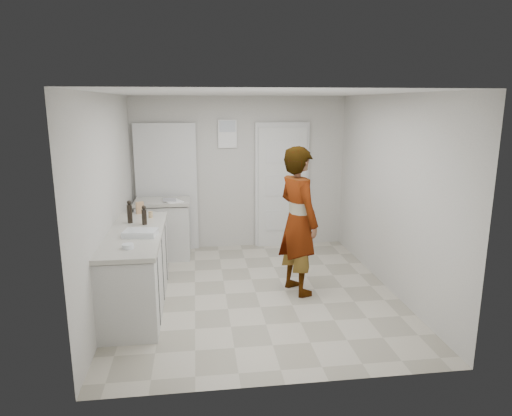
{
  "coord_description": "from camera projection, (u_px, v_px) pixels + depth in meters",
  "views": [
    {
      "loc": [
        -0.71,
        -5.45,
        2.39
      ],
      "look_at": [
        0.06,
        0.4,
        1.03
      ],
      "focal_mm": 32.0,
      "sensor_mm": 36.0,
      "label": 1
    }
  ],
  "objects": [
    {
      "name": "person",
      "position": [
        298.0,
        221.0,
        5.73
      ],
      "size": [
        0.67,
        0.8,
        1.88
      ],
      "primitive_type": "imported",
      "rotation": [
        0.0,
        0.0,
        1.95
      ],
      "color": "silver",
      "rests_on": "ground"
    },
    {
      "name": "cake_mix_box",
      "position": [
        140.0,
        208.0,
        6.15
      ],
      "size": [
        0.11,
        0.08,
        0.16
      ],
      "primitive_type": "cube",
      "rotation": [
        0.0,
        0.0,
        0.41
      ],
      "color": "#A98054",
      "rests_on": "main_counter"
    },
    {
      "name": "main_counter",
      "position": [
        137.0,
        272.0,
        5.42
      ],
      "size": [
        0.64,
        1.96,
        0.93
      ],
      "color": "silver",
      "rests_on": "ground"
    },
    {
      "name": "ground",
      "position": [
        256.0,
        292.0,
        5.89
      ],
      "size": [
        4.0,
        4.0,
        0.0
      ],
      "primitive_type": "plane",
      "color": "gray",
      "rests_on": "ground"
    },
    {
      "name": "spice_jar",
      "position": [
        151.0,
        215.0,
        5.94
      ],
      "size": [
        0.06,
        0.06,
        0.09
      ],
      "primitive_type": "cylinder",
      "color": "tan",
      "rests_on": "main_counter"
    },
    {
      "name": "baking_dish",
      "position": [
        140.0,
        233.0,
        5.14
      ],
      "size": [
        0.39,
        0.3,
        0.06
      ],
      "rotation": [
        0.0,
        0.0,
        -0.14
      ],
      "color": "silver",
      "rests_on": "main_counter"
    },
    {
      "name": "oil_cruet_b",
      "position": [
        130.0,
        212.0,
        5.66
      ],
      "size": [
        0.06,
        0.06,
        0.29
      ],
      "color": "black",
      "rests_on": "main_counter"
    },
    {
      "name": "room_shell",
      "position": [
        230.0,
        187.0,
        7.52
      ],
      "size": [
        4.0,
        4.0,
        4.0
      ],
      "color": "#B3B0A9",
      "rests_on": "ground"
    },
    {
      "name": "papers",
      "position": [
        173.0,
        201.0,
        6.94
      ],
      "size": [
        0.33,
        0.36,
        0.01
      ],
      "primitive_type": "cube",
      "rotation": [
        0.0,
        0.0,
        0.44
      ],
      "color": "white",
      "rests_on": "side_counter"
    },
    {
      "name": "side_counter",
      "position": [
        164.0,
        231.0,
        7.13
      ],
      "size": [
        0.84,
        0.61,
        0.93
      ],
      "color": "silver",
      "rests_on": "ground"
    },
    {
      "name": "oil_cruet_a",
      "position": [
        144.0,
        215.0,
        5.59
      ],
      "size": [
        0.06,
        0.06,
        0.24
      ],
      "color": "black",
      "rests_on": "main_counter"
    },
    {
      "name": "egg_bowl",
      "position": [
        128.0,
        246.0,
        4.69
      ],
      "size": [
        0.12,
        0.12,
        0.05
      ],
      "color": "silver",
      "rests_on": "main_counter"
    }
  ]
}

